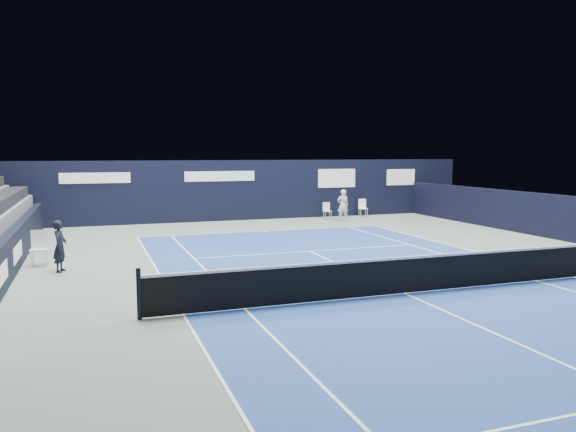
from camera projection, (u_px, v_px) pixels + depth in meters
name	position (u px, v px, depth m)	size (l,w,h in m)	color
ground	(368.00, 277.00, 15.78)	(48.00, 48.00, 0.00)	#59695C
court_surface	(405.00, 294.00, 13.91)	(10.97, 23.77, 0.01)	navy
enclosure_wall_right	(552.00, 216.00, 22.92)	(0.30, 22.00, 1.80)	black
folding_chair_back_a	(327.00, 208.00, 29.83)	(0.41, 0.44, 0.87)	white
folding_chair_back_b	(363.00, 207.00, 30.75)	(0.49, 0.48, 0.96)	white
line_judge_chair	(39.00, 246.00, 17.40)	(0.51, 0.50, 1.09)	silver
line_judge	(60.00, 246.00, 16.44)	(0.56, 0.36, 1.52)	black
court_markings	(405.00, 294.00, 13.90)	(11.03, 23.83, 0.00)	white
tennis_net	(406.00, 274.00, 13.85)	(12.90, 0.10, 1.10)	black
back_sponsor_wall	(238.00, 190.00, 29.18)	(26.00, 0.63, 3.10)	black
side_barrier_left	(11.00, 253.00, 16.27)	(0.33, 22.00, 1.20)	black
tennis_player	(343.00, 205.00, 28.75)	(0.64, 0.85, 1.62)	silver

